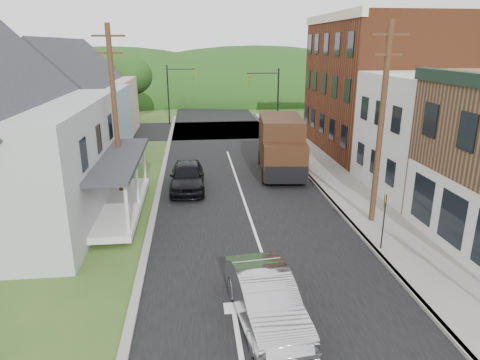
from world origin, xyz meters
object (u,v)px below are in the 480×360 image
object	(u,v)px
silver_sedan	(266,299)
warning_sign	(384,212)
delivery_van	(281,146)
dark_sedan	(187,176)

from	to	relation	value
silver_sedan	warning_sign	world-z (taller)	warning_sign
warning_sign	delivery_van	bearing A→B (deg)	121.59
silver_sedan	delivery_van	bearing A→B (deg)	70.44
delivery_van	warning_sign	size ratio (longest dim) A/B	2.71
dark_sedan	warning_sign	world-z (taller)	warning_sign
silver_sedan	delivery_van	size ratio (longest dim) A/B	0.71
dark_sedan	warning_sign	distance (m)	11.62
delivery_van	warning_sign	distance (m)	11.46
dark_sedan	warning_sign	bearing A→B (deg)	-47.23
silver_sedan	dark_sedan	size ratio (longest dim) A/B	0.98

